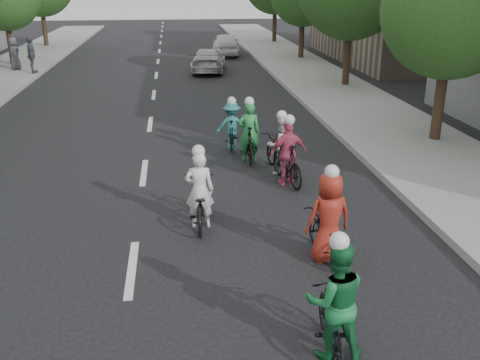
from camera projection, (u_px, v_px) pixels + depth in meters
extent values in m
plane|color=black|center=(132.00, 269.00, 9.39)|extent=(120.00, 120.00, 0.00)
cube|color=gray|center=(371.00, 115.00, 19.57)|extent=(4.00, 80.00, 0.15)
cube|color=#999993|center=(319.00, 116.00, 19.34)|extent=(0.18, 80.00, 0.18)
cylinder|color=black|center=(11.00, 46.00, 30.30)|extent=(0.32, 0.32, 2.27)
cylinder|color=black|center=(45.00, 30.00, 38.61)|extent=(0.32, 0.32, 2.48)
cylinder|color=black|center=(439.00, 107.00, 16.13)|extent=(0.32, 0.32, 2.27)
sphere|color=#294D19|center=(452.00, 8.00, 15.12)|extent=(4.00, 4.00, 4.00)
cylinder|color=black|center=(347.00, 60.00, 24.44)|extent=(0.32, 0.32, 2.48)
cylinder|color=black|center=(301.00, 41.00, 32.83)|extent=(0.32, 0.32, 2.27)
cylinder|color=black|center=(274.00, 27.00, 41.14)|extent=(0.32, 0.32, 2.48)
imported|color=black|center=(231.00, 133.00, 15.86)|extent=(0.59, 1.59, 0.93)
imported|color=teal|center=(232.00, 126.00, 15.68)|extent=(0.98, 0.62, 1.43)
sphere|color=white|center=(232.00, 101.00, 15.42)|extent=(0.26, 0.26, 0.26)
imported|color=black|center=(200.00, 203.00, 10.95)|extent=(0.74, 1.82, 0.94)
imported|color=white|center=(200.00, 190.00, 10.74)|extent=(0.61, 0.42, 1.59)
sphere|color=white|center=(198.00, 151.00, 10.45)|extent=(0.26, 0.26, 0.26)
imported|color=black|center=(280.00, 155.00, 13.90)|extent=(1.00, 1.93, 0.96)
imported|color=white|center=(281.00, 145.00, 13.70)|extent=(0.85, 0.72, 1.53)
sphere|color=white|center=(282.00, 116.00, 13.43)|extent=(0.26, 0.26, 0.26)
imported|color=black|center=(326.00, 236.00, 9.66)|extent=(0.78, 1.66, 0.84)
imported|color=#A3281A|center=(329.00, 217.00, 9.42)|extent=(0.88, 0.64, 1.67)
sphere|color=white|center=(332.00, 172.00, 9.11)|extent=(0.26, 0.26, 0.26)
imported|color=black|center=(287.00, 163.00, 13.15)|extent=(0.84, 1.82, 1.05)
imported|color=#D64B70|center=(288.00, 153.00, 12.96)|extent=(1.01, 0.58, 1.61)
sphere|color=white|center=(289.00, 120.00, 12.67)|extent=(0.26, 0.26, 0.26)
imported|color=black|center=(331.00, 322.00, 7.20)|extent=(0.54, 1.53, 0.90)
imported|color=#19743A|center=(335.00, 301.00, 6.97)|extent=(0.87, 0.70, 1.69)
sphere|color=white|center=(339.00, 242.00, 6.66)|extent=(0.26, 0.26, 0.26)
imported|color=black|center=(249.00, 142.00, 14.84)|extent=(0.55, 1.72, 1.02)
imported|color=green|center=(249.00, 132.00, 14.63)|extent=(0.62, 0.42, 1.66)
sphere|color=white|center=(249.00, 102.00, 14.33)|extent=(0.26, 0.26, 0.26)
imported|color=#B0AFB4|center=(208.00, 60.00, 28.83)|extent=(2.25, 4.42, 1.23)
imported|color=silver|center=(226.00, 44.00, 34.88)|extent=(2.02, 4.34, 1.44)
imported|color=#4D505A|center=(31.00, 55.00, 27.40)|extent=(0.70, 1.15, 1.84)
imported|color=#4E4C59|center=(15.00, 53.00, 28.51)|extent=(0.79, 0.96, 1.69)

